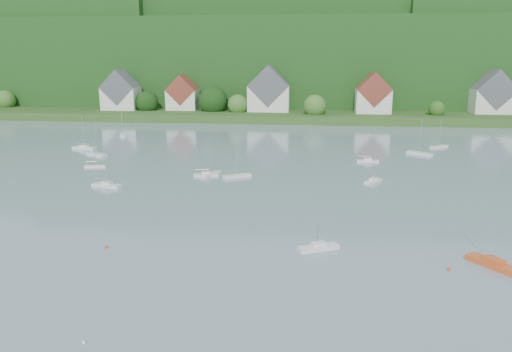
# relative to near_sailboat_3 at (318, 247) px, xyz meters

# --- Properties ---
(far_shore_strip) EXTENTS (600.00, 60.00, 3.00)m
(far_shore_strip) POSITION_rel_near_sailboat_3_xyz_m (-23.29, 148.10, 1.08)
(far_shore_strip) COLOR #2C501E
(far_shore_strip) RESTS_ON ground
(forested_ridge) EXTENTS (620.00, 181.22, 69.89)m
(forested_ridge) POSITION_rel_near_sailboat_3_xyz_m (-22.90, 216.67, 22.47)
(forested_ridge) COLOR #164114
(forested_ridge) RESTS_ON ground
(village_building_0) EXTENTS (14.00, 10.40, 16.00)m
(village_building_0) POSITION_rel_near_sailboat_3_xyz_m (-78.29, 135.10, 9.10)
(village_building_0) COLOR silver
(village_building_0) RESTS_ON far_shore_strip
(village_building_1) EXTENTS (12.00, 9.36, 14.00)m
(village_building_1) POSITION_rel_near_sailboat_3_xyz_m (-53.29, 137.10, 8.34)
(village_building_1) COLOR silver
(village_building_1) RESTS_ON far_shore_strip
(village_building_2) EXTENTS (16.00, 11.44, 18.00)m
(village_building_2) POSITION_rel_near_sailboat_3_xyz_m (-18.29, 136.10, 9.86)
(village_building_2) COLOR silver
(village_building_2) RESTS_ON far_shore_strip
(village_building_3) EXTENTS (13.00, 10.40, 15.50)m
(village_building_3) POSITION_rel_near_sailboat_3_xyz_m (21.71, 134.10, 9.01)
(village_building_3) COLOR silver
(village_building_3) RESTS_ON far_shore_strip
(village_building_4) EXTENTS (15.00, 10.40, 16.50)m
(village_building_4) POSITION_rel_near_sailboat_3_xyz_m (66.71, 138.10, 9.17)
(village_building_4) COLOR silver
(village_building_4) RESTS_ON far_shore_strip
(near_sailboat_3) EXTENTS (5.57, 3.72, 7.35)m
(near_sailboat_3) POSITION_rel_near_sailboat_3_xyz_m (0.00, 0.00, 0.00)
(near_sailboat_3) COLOR white
(near_sailboat_3) RESTS_ON ground
(near_sailboat_5) EXTENTS (5.48, 6.34, 8.89)m
(near_sailboat_5) POSITION_rel_near_sailboat_3_xyz_m (20.75, -3.15, 0.05)
(near_sailboat_5) COLOR #D35222
(near_sailboat_5) RESTS_ON ground
(mooring_buoy_1) EXTENTS (0.38, 0.38, 0.38)m
(mooring_buoy_1) POSITION_rel_near_sailboat_3_xyz_m (-20.68, -24.15, -0.42)
(mooring_buoy_1) COLOR silver
(mooring_buoy_1) RESTS_ON ground
(mooring_buoy_2) EXTENTS (0.49, 0.49, 0.49)m
(mooring_buoy_2) POSITION_rel_near_sailboat_3_xyz_m (15.25, -4.61, -0.42)
(mooring_buoy_2) COLOR #DF4A18
(mooring_buoy_2) RESTS_ON ground
(mooring_buoy_3) EXTENTS (0.46, 0.46, 0.46)m
(mooring_buoy_3) POSITION_rel_near_sailboat_3_xyz_m (-27.68, -2.42, -0.42)
(mooring_buoy_3) COLOR #DF4A18
(mooring_buoy_3) RESTS_ON ground
(far_sailboat_cluster) EXTENTS (190.78, 67.83, 8.73)m
(far_sailboat_cluster) POSITION_rel_near_sailboat_3_xyz_m (-22.22, 62.13, -0.04)
(far_sailboat_cluster) COLOR white
(far_sailboat_cluster) RESTS_ON ground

